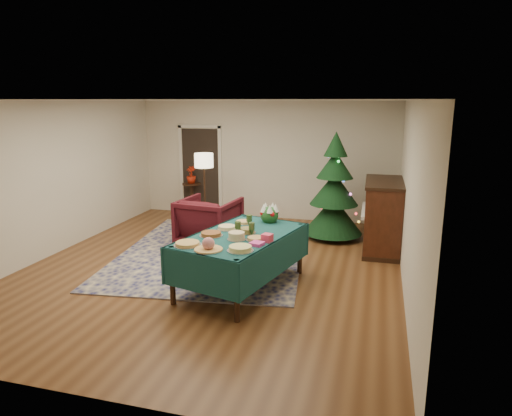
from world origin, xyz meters
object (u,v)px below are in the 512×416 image
(armchair, at_px, (209,220))
(piano, at_px, (382,217))
(floor_lamp, at_px, (204,165))
(potted_plant, at_px, (191,178))
(gift_box, at_px, (267,238))
(buffet_table, at_px, (241,245))
(christmas_tree, at_px, (334,191))
(side_table, at_px, (192,200))

(armchair, height_order, piano, piano)
(floor_lamp, relative_size, potted_plant, 3.99)
(gift_box, bearing_deg, buffet_table, 152.12)
(floor_lamp, bearing_deg, christmas_tree, 1.12)
(gift_box, xyz_separation_m, floor_lamp, (-2.13, 3.08, 0.51))
(armchair, distance_m, floor_lamp, 1.52)
(potted_plant, bearing_deg, christmas_tree, -15.71)
(side_table, distance_m, christmas_tree, 3.63)
(gift_box, distance_m, side_table, 5.03)
(armchair, xyz_separation_m, christmas_tree, (2.18, 1.19, 0.44))
(gift_box, distance_m, piano, 3.02)
(armchair, relative_size, piano, 0.69)
(buffet_table, height_order, armchair, armchair)
(floor_lamp, distance_m, side_table, 1.61)
(potted_plant, relative_size, piano, 0.27)
(floor_lamp, xyz_separation_m, potted_plant, (-0.74, 1.02, -0.48))
(floor_lamp, xyz_separation_m, piano, (3.65, -0.48, -0.75))
(floor_lamp, height_order, potted_plant, floor_lamp)
(gift_box, xyz_separation_m, armchair, (-1.60, 1.94, -0.35))
(side_table, bearing_deg, christmas_tree, -15.71)
(side_table, distance_m, potted_plant, 0.51)
(armchair, height_order, christmas_tree, christmas_tree)
(armchair, height_order, side_table, armchair)
(floor_lamp, distance_m, piano, 3.76)
(gift_box, height_order, christmas_tree, christmas_tree)
(gift_box, distance_m, floor_lamp, 3.78)
(piano, bearing_deg, floor_lamp, 172.54)
(buffet_table, height_order, potted_plant, potted_plant)
(buffet_table, xyz_separation_m, side_table, (-2.43, 3.86, -0.27))
(gift_box, height_order, piano, piano)
(armchair, distance_m, christmas_tree, 2.52)
(buffet_table, relative_size, gift_box, 17.86)
(gift_box, relative_size, side_table, 0.17)
(side_table, xyz_separation_m, piano, (4.39, -1.50, 0.25))
(floor_lamp, height_order, side_table, floor_lamp)
(buffet_table, distance_m, piano, 3.07)
(gift_box, height_order, side_table, gift_box)
(buffet_table, distance_m, gift_box, 0.55)
(armchair, bearing_deg, piano, -161.35)
(potted_plant, xyz_separation_m, christmas_tree, (3.45, -0.97, 0.06))
(side_table, xyz_separation_m, christmas_tree, (3.45, -0.97, 0.57))
(gift_box, bearing_deg, christmas_tree, 79.46)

